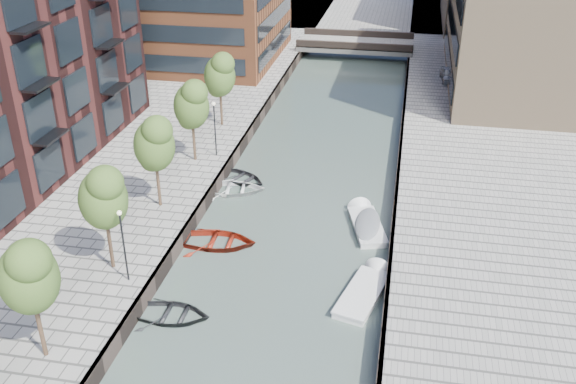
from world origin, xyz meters
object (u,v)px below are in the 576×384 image
(tree_2, at_px, (28,274))
(tree_6, at_px, (220,74))
(motorboat_2, at_px, (366,290))
(sloop_4, at_px, (239,180))
(tree_3, at_px, (103,196))
(bridge, at_px, (356,44))
(sloop_1, at_px, (171,317))
(sloop_2, at_px, (217,245))
(car, at_px, (449,74))
(motorboat_4, at_px, (366,223))
(sloop_3, at_px, (232,192))
(tree_4, at_px, (154,142))
(tree_5, at_px, (191,103))

(tree_2, distance_m, tree_6, 28.00)
(motorboat_2, bearing_deg, sloop_4, 131.01)
(tree_2, bearing_deg, motorboat_2, 32.83)
(tree_3, bearing_deg, bridge, 79.75)
(tree_6, xyz_separation_m, sloop_1, (4.00, -23.34, -5.31))
(sloop_2, xyz_separation_m, car, (14.26, 31.72, 1.63))
(bridge, xyz_separation_m, tree_2, (-8.50, -54.00, 3.92))
(sloop_2, xyz_separation_m, motorboat_4, (8.52, 3.87, 0.20))
(motorboat_2, bearing_deg, tree_6, 124.98)
(tree_6, xyz_separation_m, sloop_2, (4.36, -16.34, -5.31))
(sloop_2, xyz_separation_m, motorboat_2, (9.14, -2.95, 0.10))
(sloop_3, xyz_separation_m, motorboat_2, (10.07, -9.68, 0.10))
(car, bearing_deg, motorboat_4, -107.38)
(bridge, distance_m, car, 14.68)
(tree_2, xyz_separation_m, motorboat_2, (13.50, 8.71, -5.21))
(tree_6, bearing_deg, car, 39.55)
(motorboat_2, bearing_deg, sloop_2, 162.10)
(sloop_2, xyz_separation_m, sloop_3, (-0.93, 6.73, 0.00))
(tree_4, height_order, tree_5, same)
(tree_3, relative_size, sloop_2, 1.26)
(sloop_3, distance_m, motorboat_2, 13.97)
(tree_2, xyz_separation_m, car, (18.62, 43.37, -3.68))
(sloop_1, height_order, sloop_2, sloop_2)
(sloop_2, height_order, motorboat_2, motorboat_2)
(bridge, xyz_separation_m, motorboat_2, (5.00, -45.29, -1.29))
(sloop_2, bearing_deg, tree_5, 22.19)
(tree_3, distance_m, sloop_3, 13.03)
(sloop_4, bearing_deg, car, -9.39)
(tree_2, relative_size, sloop_1, 1.45)
(tree_2, relative_size, tree_4, 1.00)
(motorboat_2, bearing_deg, bridge, 96.30)
(motorboat_4, bearing_deg, sloop_4, 153.37)
(tree_3, relative_size, tree_6, 1.00)
(sloop_1, relative_size, sloop_2, 0.87)
(tree_3, relative_size, motorboat_2, 1.14)
(sloop_2, xyz_separation_m, sloop_4, (-0.90, 8.59, 0.00))
(sloop_1, xyz_separation_m, sloop_4, (-0.53, 15.58, 0.00))
(tree_3, xyz_separation_m, car, (18.62, 36.37, -3.68))
(bridge, height_order, tree_4, tree_4)
(bridge, bearing_deg, motorboat_2, -83.70)
(tree_2, relative_size, car, 1.60)
(tree_5, distance_m, sloop_3, 6.84)
(sloop_1, height_order, sloop_4, sloop_4)
(sloop_1, bearing_deg, tree_3, 58.60)
(tree_2, distance_m, motorboat_4, 20.81)
(tree_5, xyz_separation_m, motorboat_4, (12.89, -5.48, -5.11))
(tree_6, relative_size, car, 1.60)
(tree_5, bearing_deg, tree_2, -90.00)
(tree_3, xyz_separation_m, sloop_4, (3.46, 13.25, -5.31))
(tree_2, relative_size, tree_3, 1.00)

